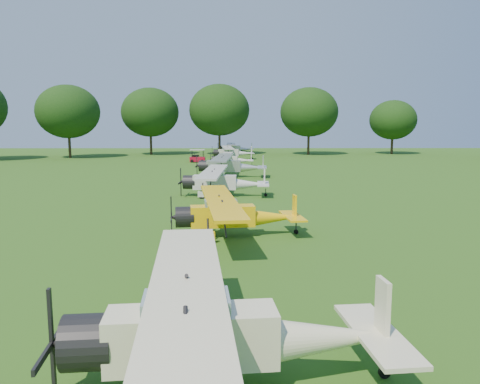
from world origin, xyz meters
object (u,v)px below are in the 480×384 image
object	(u,v)px
aircraft_1	(219,327)
aircraft_2	(232,212)
golf_cart	(197,158)
aircraft_6	(231,151)
aircraft_3	(221,180)
aircraft_4	(229,164)
aircraft_5	(230,158)
aircraft_7	(234,147)

from	to	relation	value
aircraft_1	aircraft_2	distance (m)	13.77
aircraft_2	golf_cart	bearing A→B (deg)	89.85
aircraft_1	aircraft_6	xyz separation A→B (m)	(-0.40, 65.93, -0.13)
aircraft_3	aircraft_4	bearing A→B (deg)	91.16
aircraft_4	aircraft_6	distance (m)	25.63
aircraft_2	aircraft_6	bearing A→B (deg)	83.57
aircraft_6	aircraft_5	bearing A→B (deg)	-94.42
aircraft_2	aircraft_4	world-z (taller)	aircraft_4
aircraft_2	aircraft_7	size ratio (longest dim) A/B	0.99
aircraft_1	aircraft_4	world-z (taller)	aircraft_4
aircraft_3	aircraft_7	xyz separation A→B (m)	(0.82, 51.65, -0.04)
aircraft_1	aircraft_6	distance (m)	65.93
aircraft_6	golf_cart	bearing A→B (deg)	-133.79
aircraft_3	aircraft_2	bearing A→B (deg)	-82.92
aircraft_2	aircraft_4	distance (m)	26.54
aircraft_5	aircraft_7	bearing A→B (deg)	91.86
aircraft_2	aircraft_3	size ratio (longest dim) A/B	0.96
aircraft_2	aircraft_5	bearing A→B (deg)	83.80
aircraft_2	golf_cart	size ratio (longest dim) A/B	4.71
aircraft_3	aircraft_6	distance (m)	38.96
golf_cart	aircraft_7	bearing A→B (deg)	76.44
aircraft_1	aircraft_5	bearing A→B (deg)	85.00
aircraft_7	aircraft_2	bearing A→B (deg)	-91.36
aircraft_4	aircraft_7	size ratio (longest dim) A/B	1.11
aircraft_5	aircraft_6	world-z (taller)	aircraft_6
aircraft_2	aircraft_3	distance (m)	13.24
aircraft_3	aircraft_5	world-z (taller)	aircraft_3
aircraft_3	aircraft_4	distance (m)	13.34
aircraft_4	aircraft_5	xyz separation A→B (m)	(-0.02, 12.71, -0.32)
aircraft_5	aircraft_7	distance (m)	25.62
aircraft_2	aircraft_4	size ratio (longest dim) A/B	0.89
aircraft_4	aircraft_5	bearing A→B (deg)	93.22
aircraft_3	aircraft_7	bearing A→B (deg)	91.98
aircraft_3	aircraft_6	xyz separation A→B (m)	(0.39, 38.96, -0.04)
aircraft_1	aircraft_7	xyz separation A→B (m)	(0.04, 78.62, -0.13)
golf_cart	aircraft_6	bearing A→B (deg)	53.19
aircraft_6	aircraft_7	distance (m)	12.70
aircraft_2	aircraft_5	size ratio (longest dim) A/B	1.15
aircraft_4	aircraft_7	distance (m)	38.32
aircraft_6	aircraft_7	size ratio (longest dim) A/B	1.00
aircraft_6	aircraft_2	bearing A→B (deg)	-93.74
aircraft_2	golf_cart	world-z (taller)	aircraft_2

